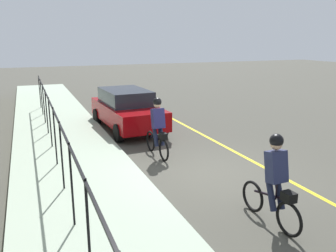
% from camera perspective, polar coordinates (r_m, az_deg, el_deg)
% --- Properties ---
extents(ground_plane, '(80.00, 80.00, 0.00)m').
position_cam_1_polar(ground_plane, '(9.60, 6.98, -7.61)').
color(ground_plane, '#47453D').
extents(lane_line_centre, '(36.00, 0.12, 0.01)m').
position_cam_1_polar(lane_line_centre, '(10.43, 14.74, -6.18)').
color(lane_line_centre, yellow).
rests_on(lane_line_centre, ground).
extents(sidewalk, '(40.00, 3.20, 0.15)m').
position_cam_1_polar(sidewalk, '(8.55, -13.69, -10.17)').
color(sidewalk, '#A2B29D').
rests_on(sidewalk, ground).
extents(iron_fence, '(19.34, 0.04, 1.60)m').
position_cam_1_polar(iron_fence, '(9.05, -17.62, -0.69)').
color(iron_fence, black).
rests_on(iron_fence, sidewalk).
extents(cyclist_lead, '(1.71, 0.37, 1.83)m').
position_cam_1_polar(cyclist_lead, '(10.57, -1.67, -0.28)').
color(cyclist_lead, black).
rests_on(cyclist_lead, ground).
extents(cyclist_follow, '(1.71, 0.37, 1.83)m').
position_cam_1_polar(cyclist_follow, '(7.01, 16.94, -8.51)').
color(cyclist_follow, black).
rests_on(cyclist_follow, ground).
extents(parked_sedan_rear, '(4.49, 2.11, 1.58)m').
position_cam_1_polar(parked_sedan_rear, '(13.92, -6.72, 2.77)').
color(parked_sedan_rear, '#890408').
rests_on(parked_sedan_rear, ground).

